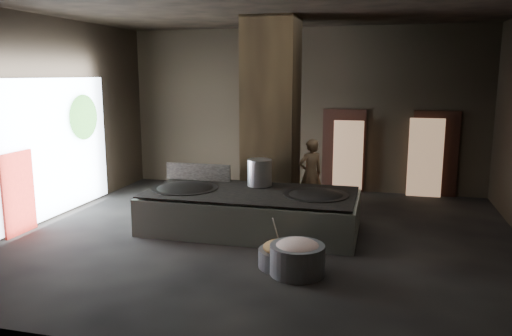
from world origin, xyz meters
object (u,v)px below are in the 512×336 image
(wok_right, at_px, (316,199))
(hearth_platform, at_px, (251,212))
(wok_left, at_px, (185,192))
(meat_basin, at_px, (297,259))
(cook, at_px, (311,174))
(stock_pot, at_px, (260,173))
(veg_basin, at_px, (283,258))

(wok_right, bearing_deg, hearth_platform, -177.88)
(hearth_platform, distance_m, wok_left, 1.50)
(wok_left, distance_m, meat_basin, 3.49)
(hearth_platform, relative_size, wok_left, 3.17)
(cook, height_order, meat_basin, cook)
(cook, distance_m, meat_basin, 4.20)
(wok_left, xyz_separation_m, stock_pot, (1.50, 0.60, 0.38))
(wok_left, distance_m, wok_right, 2.80)
(meat_basin, bearing_deg, veg_basin, 139.61)
(wok_right, xyz_separation_m, stock_pot, (-1.30, 0.50, 0.38))
(hearth_platform, height_order, wok_right, wok_right)
(hearth_platform, xyz_separation_m, cook, (0.95, 2.06, 0.47))
(wok_left, distance_m, cook, 3.19)
(cook, height_order, veg_basin, cook)
(hearth_platform, height_order, meat_basin, hearth_platform)
(cook, bearing_deg, veg_basin, 55.02)
(wok_right, distance_m, veg_basin, 2.00)
(veg_basin, xyz_separation_m, meat_basin, (0.28, -0.24, 0.09))
(wok_right, distance_m, stock_pot, 1.44)
(veg_basin, bearing_deg, cook, 91.65)
(wok_right, relative_size, veg_basin, 1.53)
(stock_pot, height_order, veg_basin, stock_pot)
(wok_right, height_order, stock_pot, stock_pot)
(meat_basin, bearing_deg, cook, 95.45)
(veg_basin, bearing_deg, hearth_platform, 119.94)
(stock_pot, distance_m, veg_basin, 2.77)
(hearth_platform, distance_m, veg_basin, 2.14)
(hearth_platform, bearing_deg, meat_basin, -57.19)
(hearth_platform, relative_size, cook, 2.59)
(wok_left, xyz_separation_m, cook, (2.40, 2.11, 0.10))
(stock_pot, xyz_separation_m, meat_basin, (1.29, -2.63, -0.88))
(wok_left, bearing_deg, hearth_platform, 1.97)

